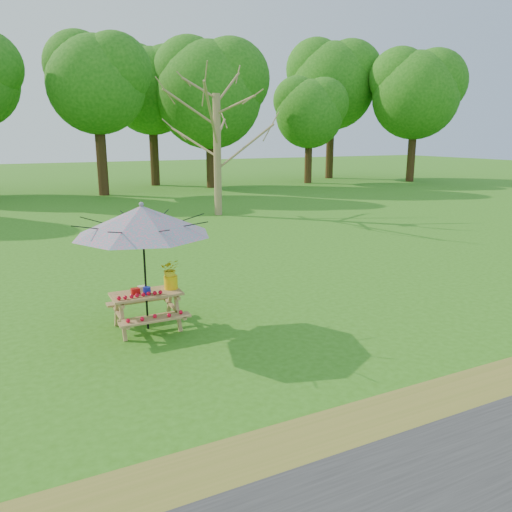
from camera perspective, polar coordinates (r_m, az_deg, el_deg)
name	(u,v)px	position (r m, az deg, el deg)	size (l,w,h in m)	color
ground	(179,360)	(7.90, -8.74, -11.66)	(120.00, 120.00, 0.00)	#327015
drygrass_strip	(263,465)	(5.65, 0.75, -22.78)	(120.00, 1.20, 0.01)	olive
treeline	(37,39)	(29.28, -23.73, 21.73)	(60.00, 12.00, 16.00)	#185F10
bare_tree	(215,40)	(21.71, -4.67, 23.44)	(7.85, 7.85, 11.61)	#826147
picnic_table	(147,311)	(9.07, -12.33, -6.19)	(1.20, 1.32, 0.67)	#9D7447
patio_umbrella	(142,221)	(8.66, -12.88, 3.97)	(2.59, 2.59, 2.27)	black
produce_bins	(142,290)	(8.94, -12.91, -3.83)	(0.31, 0.43, 0.13)	#B8100E
tomatoes_row	(140,295)	(8.75, -13.12, -4.35)	(0.77, 0.13, 0.07)	red
flower_bucket	(170,273)	(9.03, -9.75, -1.92)	(0.39, 0.35, 0.55)	yellow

